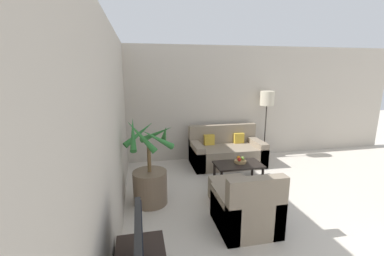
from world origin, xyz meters
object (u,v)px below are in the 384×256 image
(armchair, at_px, (246,210))
(potted_palm, at_px, (150,178))
(apple_red, at_px, (239,159))
(sofa_loveseat, at_px, (226,152))
(apple_green, at_px, (243,158))
(coffee_table, at_px, (238,166))
(ottoman, at_px, (230,190))
(fruit_bowl, at_px, (240,162))
(orange_fruit, at_px, (239,158))
(floor_lamp, at_px, (267,102))

(armchair, bearing_deg, potted_palm, 141.87)
(armchair, bearing_deg, apple_red, 71.49)
(sofa_loveseat, relative_size, apple_red, 22.65)
(potted_palm, xyz_separation_m, apple_red, (1.74, 0.51, 0.01))
(armchair, bearing_deg, apple_green, 69.11)
(coffee_table, bearing_deg, ottoman, -121.53)
(fruit_bowl, height_order, orange_fruit, orange_fruit)
(potted_palm, distance_m, armchair, 1.59)
(coffee_table, bearing_deg, potted_palm, -164.05)
(floor_lamp, bearing_deg, apple_red, -134.10)
(sofa_loveseat, distance_m, fruit_bowl, 0.92)
(coffee_table, bearing_deg, orange_fruit, 67.54)
(coffee_table, bearing_deg, apple_green, 31.99)
(coffee_table, xyz_separation_m, orange_fruit, (0.05, 0.11, 0.13))
(sofa_loveseat, bearing_deg, orange_fruit, -93.65)
(floor_lamp, height_order, fruit_bowl, floor_lamp)
(ottoman, bearing_deg, sofa_loveseat, 72.41)
(floor_lamp, relative_size, apple_red, 22.95)
(potted_palm, bearing_deg, orange_fruit, 18.85)
(potted_palm, xyz_separation_m, floor_lamp, (2.88, 1.68, 0.97))
(fruit_bowl, relative_size, orange_fruit, 3.10)
(orange_fruit, bearing_deg, coffee_table, -112.46)
(orange_fruit, bearing_deg, apple_red, -103.48)
(apple_green, xyz_separation_m, orange_fruit, (-0.07, 0.04, 0.00))
(potted_palm, height_order, ottoman, potted_palm)
(apple_green, distance_m, armchair, 1.65)
(sofa_loveseat, bearing_deg, ottoman, -107.59)
(potted_palm, distance_m, ottoman, 1.33)
(floor_lamp, distance_m, fruit_bowl, 1.89)
(potted_palm, height_order, fruit_bowl, potted_palm)
(sofa_loveseat, height_order, ottoman, sofa_loveseat)
(fruit_bowl, xyz_separation_m, armchair, (-0.53, -1.51, -0.11))
(fruit_bowl, height_order, apple_green, apple_green)
(apple_green, bearing_deg, armchair, -110.89)
(coffee_table, xyz_separation_m, armchair, (-0.47, -1.47, -0.04))
(sofa_loveseat, distance_m, orange_fruit, 0.87)
(orange_fruit, height_order, ottoman, orange_fruit)
(ottoman, bearing_deg, armchair, -93.53)
(coffee_table, xyz_separation_m, apple_green, (0.11, 0.07, 0.13))
(sofa_loveseat, distance_m, ottoman, 1.74)
(sofa_loveseat, relative_size, coffee_table, 1.80)
(fruit_bowl, bearing_deg, coffee_table, -141.15)
(potted_palm, height_order, orange_fruit, potted_palm)
(floor_lamp, distance_m, apple_red, 1.90)
(orange_fruit, bearing_deg, armchair, -108.21)
(floor_lamp, distance_m, coffee_table, 1.99)
(apple_green, distance_m, ottoman, 0.97)
(apple_green, bearing_deg, fruit_bowl, -156.66)
(coffee_table, relative_size, ottoman, 1.48)
(fruit_bowl, relative_size, apple_green, 3.36)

